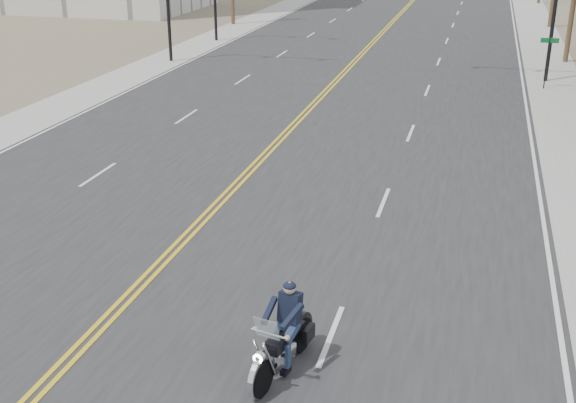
% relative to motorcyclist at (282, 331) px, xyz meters
% --- Properties ---
extents(road, '(20.00, 200.00, 0.01)m').
position_rel_motorcyclist_xyz_m(road, '(-4.32, 67.51, -0.93)').
color(road, '#303033').
rests_on(road, ground).
extents(sidewalk_right, '(3.00, 200.00, 0.01)m').
position_rel_motorcyclist_xyz_m(sidewalk_right, '(7.18, 67.51, -0.93)').
color(sidewalk_right, '#A5A5A0').
rests_on(sidewalk_right, ground).
extents(street_sign, '(0.90, 0.06, 2.62)m').
position_rel_motorcyclist_xyz_m(street_sign, '(6.48, 27.51, 0.87)').
color(street_sign, black).
rests_on(street_sign, ground).
extents(motorcyclist, '(1.50, 2.55, 1.86)m').
position_rel_motorcyclist_xyz_m(motorcyclist, '(0.00, 0.00, 0.00)').
color(motorcyclist, black).
rests_on(motorcyclist, ground).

